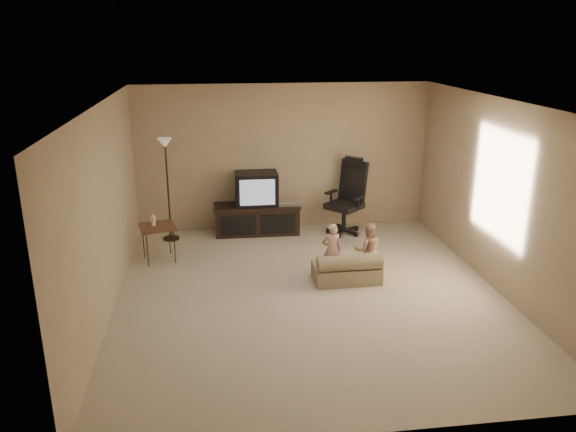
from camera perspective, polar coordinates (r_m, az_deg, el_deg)
name	(u,v)px	position (r m, az deg, el deg)	size (l,w,h in m)	color
floor	(310,294)	(7.49, 2.22, -7.92)	(5.50, 5.50, 0.00)	#BCAE96
room_shell	(311,183)	(6.95, 2.37, 3.39)	(5.50, 5.50, 5.50)	silver
tv_stand	(257,208)	(9.57, -3.15, 0.80)	(1.49, 0.56, 1.06)	black
office_chair	(347,206)	(9.63, 6.01, 0.99)	(0.84, 0.84, 1.30)	black
side_table	(157,227)	(8.57, -13.15, -1.10)	(0.61, 0.61, 0.75)	brown
floor_lamp	(166,167)	(9.24, -12.25, 4.92)	(0.26, 0.26, 1.70)	#301F15
child_sofa	(347,270)	(7.79, 6.04, -5.47)	(0.91, 0.52, 0.44)	gray
toddler_left	(332,250)	(7.91, 4.45, -3.44)	(0.28, 0.21, 0.77)	tan
toddler_right	(368,250)	(7.91, 8.08, -3.44)	(0.39, 0.21, 0.80)	tan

